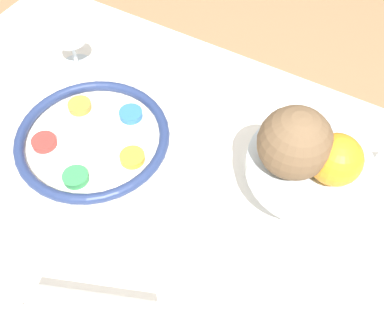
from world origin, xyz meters
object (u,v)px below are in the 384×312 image
seder_plate (93,139)px  wine_glass (68,28)px  fruit_stand (308,169)px  napkin_roll (93,310)px  coconut (295,143)px  orange_fruit (336,160)px

seder_plate → wine_glass: wine_glass is taller
seder_plate → wine_glass: bearing=136.5°
seder_plate → fruit_stand: fruit_stand is taller
seder_plate → napkin_roll: 0.33m
fruit_stand → coconut: (-0.03, -0.03, 0.08)m
seder_plate → orange_fruit: 0.45m
orange_fruit → coconut: 0.07m
wine_glass → napkin_roll: size_ratio=0.74×
seder_plate → orange_fruit: bearing=10.1°
coconut → wine_glass: bearing=169.4°
orange_fruit → napkin_roll: (-0.22, -0.34, -0.12)m
wine_glass → fruit_stand: wine_glass is taller
seder_plate → fruit_stand: size_ratio=1.44×
wine_glass → seder_plate: bearing=-43.5°
coconut → seder_plate: bearing=-170.3°
coconut → napkin_roll: (-0.16, -0.32, -0.14)m
fruit_stand → coconut: 0.09m
napkin_roll → orange_fruit: bearing=56.9°
fruit_stand → orange_fruit: orange_fruit is taller
fruit_stand → napkin_roll: bearing=-118.1°
wine_glass → fruit_stand: size_ratio=0.69×
napkin_roll → fruit_stand: bearing=61.9°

